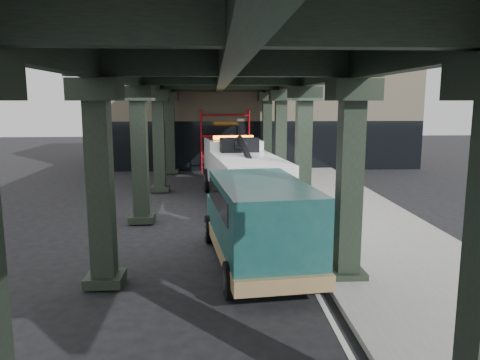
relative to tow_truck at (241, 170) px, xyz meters
name	(u,v)px	position (x,y,z in m)	size (l,w,h in m)	color
ground	(236,237)	(-0.48, -5.57, -1.45)	(90.00, 90.00, 0.00)	black
sidewalk	(351,218)	(4.02, -3.57, -1.38)	(5.00, 40.00, 0.15)	gray
lane_stripe	(278,221)	(1.22, -3.57, -1.45)	(0.12, 38.00, 0.01)	silver
viaduct	(222,73)	(-0.88, -3.57, 4.01)	(7.40, 32.00, 6.40)	black
building	(250,107)	(1.52, 14.43, 2.55)	(22.00, 10.00, 8.00)	#C6B793
scaffolding	(225,139)	(-0.48, 9.07, 0.66)	(3.08, 0.88, 4.00)	red
tow_truck	(241,170)	(0.00, 0.00, 0.00)	(3.59, 9.31, 2.98)	black
towed_van	(258,221)	(-0.01, -8.46, -0.15)	(2.98, 6.21, 2.43)	#113F3E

